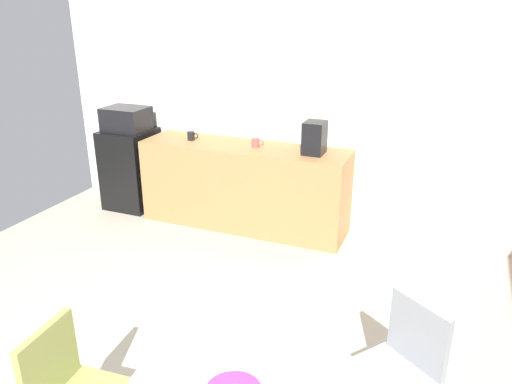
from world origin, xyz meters
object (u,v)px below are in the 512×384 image
chair_olive (67,384)px  coffee_maker (315,138)px  mini_fridge (131,169)px  mug_green (191,136)px  microwave (126,119)px  mug_white (256,142)px  chair_gray (404,357)px

chair_olive → coffee_maker: (0.35, 3.11, 0.54)m
mini_fridge → mug_green: (0.84, -0.01, 0.48)m
microwave → mug_white: bearing=-0.0°
mug_white → mini_fridge: bearing=180.0°
mug_green → microwave: bearing=179.0°
chair_gray → coffee_maker: coffee_maker is taller
mini_fridge → chair_olive: 3.62m
chair_gray → mini_fridge: bearing=146.2°
mini_fridge → mug_white: size_ratio=7.21×
mini_fridge → chair_olive: (1.86, -3.11, 0.06)m
coffee_maker → mini_fridge: bearing=180.0°
microwave → mug_white: size_ratio=3.72×
mini_fridge → coffee_maker: size_ratio=2.91×
chair_gray → mug_white: bearing=128.4°
chair_olive → coffee_maker: size_ratio=2.59×
mug_white → coffee_maker: (0.62, 0.00, 0.11)m
mug_white → coffee_maker: 0.63m
mini_fridge → chair_olive: mini_fridge is taller
microwave → coffee_maker: size_ratio=1.50×
microwave → mug_white: 1.60m
mini_fridge → mug_green: mug_green is taller
mug_white → coffee_maker: coffee_maker is taller
mug_green → chair_gray: bearing=-41.5°
microwave → mug_green: microwave is taller
chair_olive → coffee_maker: bearing=83.6°
microwave → mug_green: bearing=-1.0°
mini_fridge → mug_white: mug_white is taller
microwave → coffee_maker: coffee_maker is taller
microwave → mini_fridge: bearing=0.0°
microwave → mug_green: 0.85m
chair_olive → mug_white: 3.15m
mini_fridge → microwave: 0.59m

